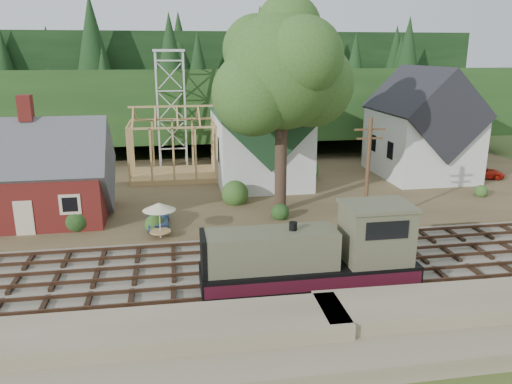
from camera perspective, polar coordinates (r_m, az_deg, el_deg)
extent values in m
plane|color=#384C1E|center=(29.41, 3.09, -8.74)|extent=(140.00, 140.00, 0.00)
cube|color=#7F7259|center=(22.22, 8.10, -17.66)|extent=(64.00, 5.00, 1.60)
cube|color=#726B5B|center=(29.38, 3.10, -8.59)|extent=(64.00, 11.00, 0.16)
cube|color=brown|center=(46.10, -1.77, 0.61)|extent=(64.00, 26.00, 0.30)
cube|color=#1E3F19|center=(69.43, -4.49, 5.60)|extent=(70.00, 28.96, 12.74)
cube|color=black|center=(85.18, -5.48, 7.46)|extent=(80.00, 20.00, 12.00)
cube|color=#5D1D15|center=(39.69, -23.83, -0.18)|extent=(10.00, 7.00, 3.80)
cube|color=#4C4C51|center=(39.26, -24.13, 2.48)|extent=(10.80, 7.41, 7.41)
cube|color=#5D1D15|center=(38.61, -24.85, 8.70)|extent=(0.90, 0.90, 1.80)
cube|color=beige|center=(36.63, -24.99, -2.73)|extent=(1.20, 0.06, 2.40)
cube|color=silver|center=(47.58, 0.26, 5.24)|extent=(8.00, 12.00, 6.40)
cube|color=#1A3A1F|center=(47.10, 0.27, 9.07)|extent=(8.40, 12.96, 8.40)
cube|color=silver|center=(41.03, 1.73, 10.88)|extent=(2.40, 2.40, 4.00)
cone|color=#1A3A1F|center=(40.88, 1.76, 15.49)|extent=(5.37, 5.37, 2.60)
cube|color=silver|center=(51.81, 18.26, 5.31)|extent=(8.00, 10.00, 6.40)
cube|color=black|center=(51.37, 18.56, 8.82)|extent=(8.40, 10.80, 8.40)
cube|color=tan|center=(49.48, -9.32, 1.94)|extent=(8.00, 6.00, 0.50)
cube|color=tan|center=(48.35, -9.67, 9.62)|extent=(8.00, 0.18, 0.18)
cube|color=silver|center=(53.04, -11.18, 9.09)|extent=(0.18, 0.18, 12.00)
cube|color=silver|center=(53.04, -8.11, 9.23)|extent=(0.18, 0.18, 12.00)
cube|color=silver|center=(55.82, -11.11, 9.41)|extent=(0.18, 0.18, 12.00)
cube|color=silver|center=(55.82, -8.20, 9.55)|extent=(0.18, 0.18, 12.00)
cube|color=silver|center=(54.09, -9.95, 15.65)|extent=(3.20, 3.20, 0.25)
cylinder|color=#38281E|center=(37.80, 2.85, 3.70)|extent=(0.90, 0.90, 8.00)
sphere|color=#31541F|center=(36.99, 2.99, 13.59)|extent=(8.40, 8.40, 8.40)
sphere|color=#31541F|center=(38.62, 6.35, 12.12)|extent=(6.40, 6.40, 6.40)
sphere|color=#31541F|center=(35.88, -0.26, 11.15)|extent=(6.00, 6.00, 6.00)
cylinder|color=#4C331E|center=(34.85, 12.61, 1.79)|extent=(0.28, 0.28, 8.00)
cube|color=#4C331E|center=(34.25, 12.93, 6.99)|extent=(2.20, 0.12, 0.12)
cube|color=#4C331E|center=(34.34, 12.87, 6.01)|extent=(1.80, 0.12, 0.12)
cube|color=black|center=(26.82, 6.08, -10.59)|extent=(11.15, 2.32, 0.33)
cube|color=black|center=(26.51, 6.12, -9.23)|extent=(11.15, 2.69, 1.02)
cube|color=#5D5C43|center=(25.47, 1.76, -6.57)|extent=(6.69, 2.14, 1.95)
cube|color=#5D5C43|center=(26.88, 13.54, -4.64)|extent=(3.34, 2.60, 2.97)
cube|color=#5D5C43|center=(26.39, 13.75, -1.51)|extent=(3.53, 2.79, 0.19)
cube|color=black|center=(25.53, 14.78, -4.27)|extent=(2.23, 0.06, 0.93)
cube|color=#3E0D1A|center=(25.33, 6.96, -10.51)|extent=(11.15, 0.04, 0.65)
cube|color=#3E0D1A|center=(27.71, 5.36, -8.07)|extent=(11.15, 0.04, 0.65)
cylinder|color=black|center=(25.32, 4.26, -4.16)|extent=(0.41, 0.41, 0.65)
imported|color=#4F74AA|center=(35.81, -11.13, -2.83)|extent=(1.60, 3.84, 1.30)
imported|color=red|center=(53.38, 24.50, 2.06)|extent=(4.37, 3.14, 1.10)
cylinder|color=silver|center=(33.40, -10.93, -3.41)|extent=(0.10, 0.10, 2.16)
cylinder|color=tan|center=(33.62, -10.87, -4.44)|extent=(1.38, 1.38, 0.08)
cone|color=beige|center=(33.07, -11.03, -1.64)|extent=(2.16, 2.16, 0.49)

